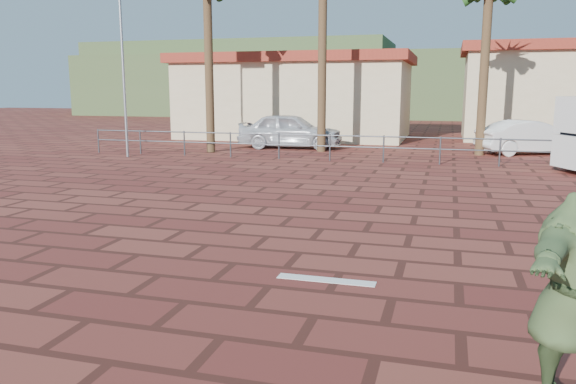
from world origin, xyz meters
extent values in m
plane|color=brown|center=(0.00, 0.00, 0.00)|extent=(120.00, 120.00, 0.00)
cube|color=white|center=(0.70, -1.20, 0.00)|extent=(1.40, 0.22, 0.01)
cylinder|color=#47494F|center=(-12.00, 12.00, 0.50)|extent=(0.06, 0.06, 1.00)
cylinder|color=#47494F|center=(-10.00, 12.00, 0.50)|extent=(0.06, 0.06, 1.00)
cylinder|color=#47494F|center=(-8.00, 12.00, 0.50)|extent=(0.06, 0.06, 1.00)
cylinder|color=#47494F|center=(-6.00, 12.00, 0.50)|extent=(0.06, 0.06, 1.00)
cylinder|color=#47494F|center=(-4.00, 12.00, 0.50)|extent=(0.06, 0.06, 1.00)
cylinder|color=#47494F|center=(-2.00, 12.00, 0.50)|extent=(0.06, 0.06, 1.00)
cylinder|color=#47494F|center=(0.00, 12.00, 0.50)|extent=(0.06, 0.06, 1.00)
cylinder|color=#47494F|center=(2.00, 12.00, 0.50)|extent=(0.06, 0.06, 1.00)
cylinder|color=#47494F|center=(4.00, 12.00, 0.50)|extent=(0.06, 0.06, 1.00)
cylinder|color=#47494F|center=(6.00, 12.00, 0.50)|extent=(0.06, 0.06, 1.00)
cylinder|color=#47494F|center=(0.00, 12.00, 0.95)|extent=(24.00, 0.05, 0.05)
cylinder|color=#47494F|center=(0.00, 12.00, 0.55)|extent=(24.00, 0.05, 0.05)
cylinder|color=gray|center=(-10.00, 11.00, 4.00)|extent=(0.10, 0.10, 8.00)
cylinder|color=brown|center=(-7.50, 13.50, 3.50)|extent=(0.36, 0.36, 7.00)
cylinder|color=brown|center=(-3.00, 15.00, 4.10)|extent=(0.36, 0.36, 8.20)
cylinder|color=brown|center=(3.50, 15.50, 3.25)|extent=(0.36, 0.36, 6.50)
cube|color=beige|center=(-6.00, 22.00, 2.00)|extent=(12.00, 7.00, 4.00)
cube|color=maroon|center=(-6.00, 22.00, 4.25)|extent=(12.60, 7.60, 0.50)
cube|color=beige|center=(8.00, 24.00, 2.25)|extent=(10.00, 6.00, 4.50)
cube|color=maroon|center=(8.00, 24.00, 4.75)|extent=(10.60, 6.60, 0.50)
cube|color=#384C28|center=(0.00, 50.00, 3.00)|extent=(70.00, 18.00, 6.00)
cube|color=#384C28|center=(-22.00, 56.00, 4.00)|extent=(35.00, 14.00, 8.00)
imported|color=#384B28|center=(3.27, -3.85, 0.98)|extent=(1.18, 2.23, 1.75)
cylinder|color=black|center=(6.30, 11.69, 0.37)|extent=(0.79, 0.55, 0.75)
imported|color=silver|center=(-4.67, 16.00, 0.80)|extent=(4.81, 2.19, 1.60)
imported|color=white|center=(5.49, 16.35, 0.70)|extent=(4.47, 3.14, 1.40)
camera|label=1|loc=(2.26, -8.62, 2.65)|focal=35.00mm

